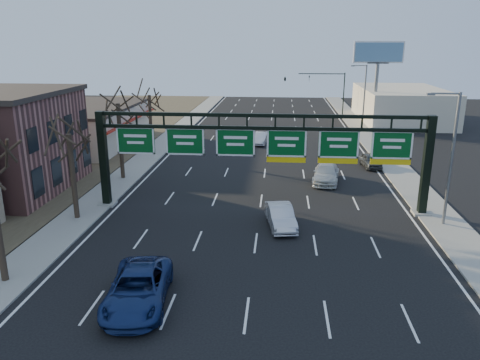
# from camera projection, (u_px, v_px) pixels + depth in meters

# --- Properties ---
(ground) EXTENTS (160.00, 160.00, 0.00)m
(ground) POSITION_uv_depth(u_px,v_px,m) (254.00, 257.00, 27.25)
(ground) COLOR black
(ground) RESTS_ON ground
(sidewalk_left) EXTENTS (3.00, 120.00, 0.12)m
(sidewalk_left) POSITION_uv_depth(u_px,v_px,m) (139.00, 164.00, 47.37)
(sidewalk_left) COLOR gray
(sidewalk_left) RESTS_ON ground
(sidewalk_right) EXTENTS (3.00, 120.00, 0.12)m
(sidewalk_right) POSITION_uv_depth(u_px,v_px,m) (397.00, 170.00, 45.27)
(sidewalk_right) COLOR gray
(sidewalk_right) RESTS_ON ground
(dirt_strip_left) EXTENTS (21.00, 120.00, 0.06)m
(dirt_strip_left) POSITION_uv_depth(u_px,v_px,m) (24.00, 162.00, 48.38)
(dirt_strip_left) COLOR #473D2B
(dirt_strip_left) RESTS_ON ground
(lane_markings) EXTENTS (21.60, 120.00, 0.01)m
(lane_markings) POSITION_uv_depth(u_px,v_px,m) (265.00, 168.00, 46.33)
(lane_markings) COLOR white
(lane_markings) RESTS_ON ground
(sign_gantry) EXTENTS (24.60, 1.20, 7.20)m
(sign_gantry) POSITION_uv_depth(u_px,v_px,m) (263.00, 149.00, 33.54)
(sign_gantry) COLOR black
(sign_gantry) RESTS_ON ground
(brick_block) EXTENTS (10.40, 12.40, 8.30)m
(brick_block) POSITION_uv_depth(u_px,v_px,m) (0.00, 141.00, 38.31)
(brick_block) COLOR brown
(brick_block) RESTS_ON ground
(cream_strip) EXTENTS (10.90, 18.40, 4.70)m
(cream_strip) POSITION_uv_depth(u_px,v_px,m) (89.00, 125.00, 56.01)
(cream_strip) COLOR beige
(cream_strip) RESTS_ON ground
(building_right_distant) EXTENTS (12.00, 20.00, 5.00)m
(building_right_distant) POSITION_uv_depth(u_px,v_px,m) (401.00, 105.00, 72.61)
(building_right_distant) COLOR beige
(building_right_distant) RESTS_ON ground
(tree_gantry) EXTENTS (3.60, 3.60, 8.48)m
(tree_gantry) POSITION_uv_depth(u_px,v_px,m) (67.00, 119.00, 31.03)
(tree_gantry) COLOR #30271A
(tree_gantry) RESTS_ON sidewalk_left
(tree_mid) EXTENTS (3.60, 3.60, 9.24)m
(tree_mid) POSITION_uv_depth(u_px,v_px,m) (117.00, 92.00, 40.36)
(tree_mid) COLOR #30271A
(tree_mid) RESTS_ON sidewalk_left
(tree_far) EXTENTS (3.60, 3.60, 8.86)m
(tree_far) POSITION_uv_depth(u_px,v_px,m) (149.00, 85.00, 50.01)
(tree_far) COLOR #30271A
(tree_far) RESTS_ON sidewalk_left
(streetlight_near) EXTENTS (2.15, 0.22, 9.00)m
(streetlight_near) POSITION_uv_depth(u_px,v_px,m) (450.00, 153.00, 30.49)
(streetlight_near) COLOR slate
(streetlight_near) RESTS_ON sidewalk_right
(streetlight_far) EXTENTS (2.15, 0.22, 9.00)m
(streetlight_far) POSITION_uv_depth(u_px,v_px,m) (363.00, 95.00, 62.94)
(streetlight_far) COLOR slate
(streetlight_far) RESTS_ON sidewalk_right
(billboard_right) EXTENTS (7.00, 0.50, 12.00)m
(billboard_right) POSITION_uv_depth(u_px,v_px,m) (378.00, 63.00, 66.35)
(billboard_right) COLOR slate
(billboard_right) RESTS_ON ground
(traffic_signal_mast) EXTENTS (10.16, 0.54, 7.00)m
(traffic_signal_mast) POSITION_uv_depth(u_px,v_px,m) (307.00, 82.00, 77.69)
(traffic_signal_mast) COLOR black
(traffic_signal_mast) RESTS_ON ground
(car_blue_suv) EXTENTS (3.38, 6.22, 1.66)m
(car_blue_suv) POSITION_uv_depth(u_px,v_px,m) (138.00, 288.00, 22.17)
(car_blue_suv) COLOR navy
(car_blue_suv) RESTS_ON ground
(car_silver_sedan) EXTENTS (2.35, 4.72, 1.49)m
(car_silver_sedan) POSITION_uv_depth(u_px,v_px,m) (281.00, 216.00, 31.48)
(car_silver_sedan) COLOR #BBBBC0
(car_silver_sedan) RESTS_ON ground
(car_white_wagon) EXTENTS (2.92, 5.59, 1.55)m
(car_white_wagon) POSITION_uv_depth(u_px,v_px,m) (326.00, 173.00, 41.53)
(car_white_wagon) COLOR silver
(car_white_wagon) RESTS_ON ground
(car_grey_far) EXTENTS (2.03, 4.05, 1.32)m
(car_grey_far) POSITION_uv_depth(u_px,v_px,m) (370.00, 161.00, 46.38)
(car_grey_far) COLOR #3D4042
(car_grey_far) RESTS_ON ground
(car_silver_distant) EXTENTS (1.96, 4.32, 1.38)m
(car_silver_distant) POSITION_uv_depth(u_px,v_px,m) (261.00, 138.00, 56.78)
(car_silver_distant) COLOR silver
(car_silver_distant) RESTS_ON ground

